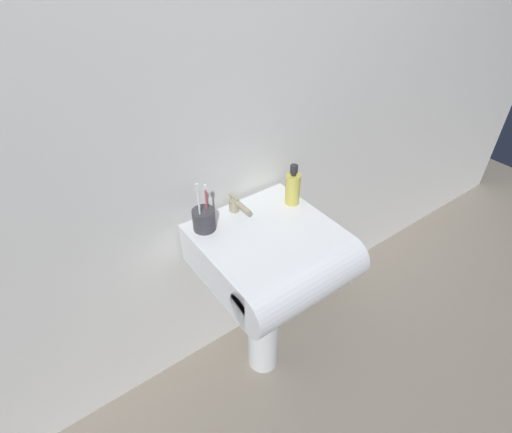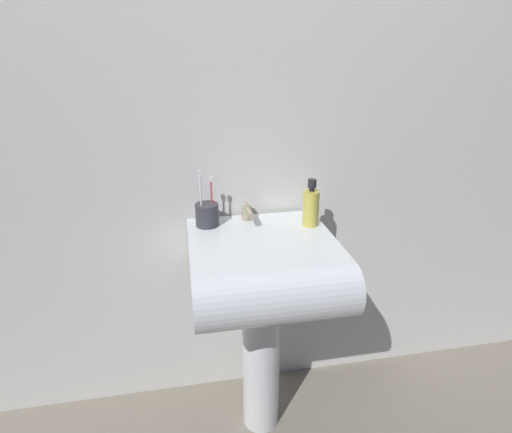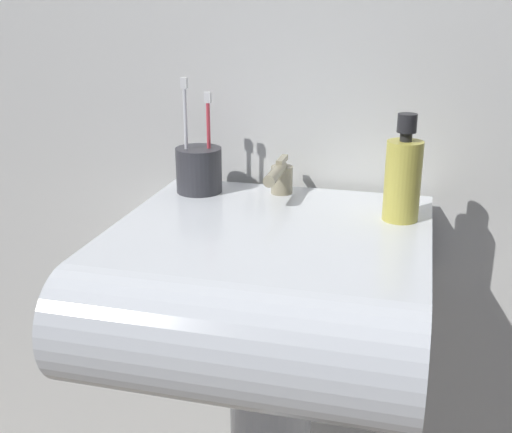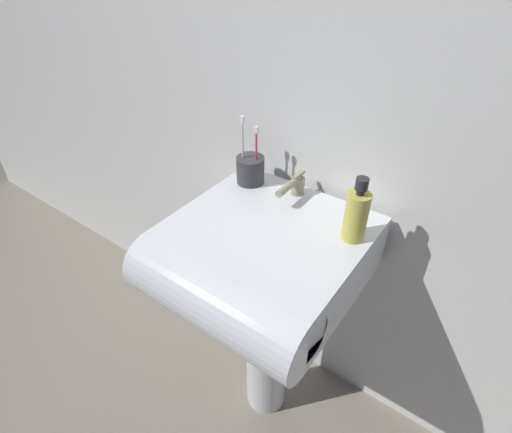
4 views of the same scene
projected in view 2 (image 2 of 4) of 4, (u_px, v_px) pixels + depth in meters
name	position (u px, v px, depth m)	size (l,w,h in m)	color
ground_plane	(261.00, 418.00, 1.76)	(6.00, 6.00, 0.00)	gray
wall_back	(248.00, 134.00, 1.55)	(5.00, 0.05, 2.40)	silver
sink_pedestal	(261.00, 356.00, 1.62)	(0.15, 0.15, 0.70)	white
sink_basin	(265.00, 269.00, 1.40)	(0.52, 0.55, 0.18)	white
faucet	(248.00, 212.00, 1.55)	(0.04, 0.14, 0.07)	tan
toothbrush_cup	(207.00, 214.00, 1.51)	(0.09, 0.09, 0.22)	#38383D
soap_bottle	(311.00, 207.00, 1.50)	(0.06, 0.06, 0.18)	gold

